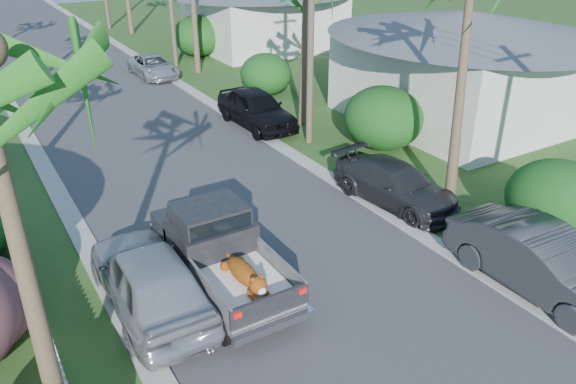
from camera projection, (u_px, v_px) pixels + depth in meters
road at (98, 91)px, 29.87m from camera, size 8.00×100.00×0.02m
curb_left at (10, 104)px, 27.86m from camera, size 0.60×100.00×0.06m
curb_right at (174, 80)px, 31.86m from camera, size 0.60×100.00×0.06m
pickup_truck at (216, 247)px, 14.10m from camera, size 1.98×5.12×2.06m
parked_car_rn at (542, 263)px, 13.81m from camera, size 1.74×4.98×1.64m
parked_car_rm at (395, 184)px, 18.15m from camera, size 2.43×4.75×1.32m
parked_car_rf at (256, 109)px, 24.67m from camera, size 1.97×4.81×1.63m
parked_car_rd at (153, 67)px, 32.32m from camera, size 2.01×4.32×1.20m
parked_car_ln at (149, 279)px, 13.17m from camera, size 2.07×4.98×1.68m
shrub_r_a at (559, 200)px, 16.08m from camera, size 2.80×3.08×2.30m
shrub_r_b at (383, 118)px, 22.24m from camera, size 3.00×3.30×2.50m
shrub_r_c at (266, 74)px, 29.07m from camera, size 2.60×2.86×2.10m
shrub_r_d at (198, 36)px, 36.84m from camera, size 3.20×3.52×2.60m
picket_fence at (47, 334)px, 11.95m from camera, size 0.10×11.00×1.00m
house_right_near at (461, 71)px, 25.00m from camera, size 8.00×9.00×4.80m
house_right_far at (264, 16)px, 38.80m from camera, size 9.00×8.00×4.60m
utility_pole_b at (311, 29)px, 21.26m from camera, size 1.60×0.26×9.00m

